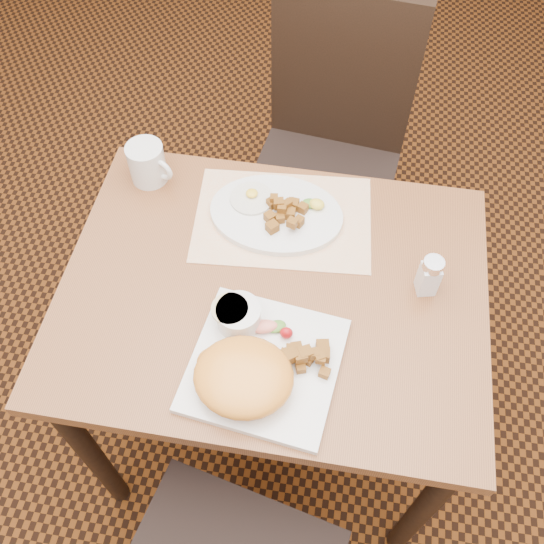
{
  "coord_description": "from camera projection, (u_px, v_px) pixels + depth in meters",
  "views": [
    {
      "loc": [
        0.11,
        -0.69,
        1.83
      ],
      "look_at": [
        -0.0,
        -0.01,
        0.82
      ],
      "focal_mm": 40.0,
      "sensor_mm": 36.0,
      "label": 1
    }
  ],
  "objects": [
    {
      "name": "table",
      "position": [
        273.0,
        313.0,
        1.37
      ],
      "size": [
        0.9,
        0.7,
        0.75
      ],
      "color": "brown",
      "rests_on": "ground"
    },
    {
      "name": "chair_far",
      "position": [
        329.0,
        146.0,
        1.82
      ],
      "size": [
        0.47,
        0.48,
        0.97
      ],
      "rotation": [
        0.0,
        0.0,
        3.02
      ],
      "color": "black",
      "rests_on": "ground"
    },
    {
      "name": "ground",
      "position": [
        273.0,
        417.0,
        1.9
      ],
      "size": [
        8.0,
        8.0,
        0.0
      ],
      "primitive_type": "plane",
      "color": "black",
      "rests_on": "ground"
    },
    {
      "name": "garnish_sq",
      "position": [
        271.0,
        328.0,
        1.2
      ],
      "size": [
        0.09,
        0.05,
        0.03
      ],
      "color": "#387223",
      "rests_on": "plate_square"
    },
    {
      "name": "plate_oval",
      "position": [
        276.0,
        214.0,
        1.38
      ],
      "size": [
        0.31,
        0.24,
        0.02
      ],
      "primitive_type": null,
      "rotation": [
        0.0,
        0.0,
        -0.04
      ],
      "color": "silver",
      "rests_on": "placemat"
    },
    {
      "name": "garnish_ov",
      "position": [
        315.0,
        204.0,
        1.38
      ],
      "size": [
        0.06,
        0.04,
        0.02
      ],
      "color": "#387223",
      "rests_on": "plate_oval"
    },
    {
      "name": "home_fries_sq",
      "position": [
        304.0,
        356.0,
        1.15
      ],
      "size": [
        0.11,
        0.08,
        0.04
      ],
      "color": "#8B5316",
      "rests_on": "plate_square"
    },
    {
      "name": "plate_square",
      "position": [
        265.0,
        365.0,
        1.17
      ],
      "size": [
        0.31,
        0.31,
        0.02
      ],
      "primitive_type": "cube",
      "rotation": [
        0.0,
        0.0,
        -0.12
      ],
      "color": "silver",
      "rests_on": "table"
    },
    {
      "name": "ramekin",
      "position": [
        238.0,
        315.0,
        1.19
      ],
      "size": [
        0.1,
        0.09,
        0.05
      ],
      "color": "silver",
      "rests_on": "plate_square"
    },
    {
      "name": "coffee_mug",
      "position": [
        148.0,
        163.0,
        1.42
      ],
      "size": [
        0.11,
        0.09,
        0.1
      ],
      "color": "silver",
      "rests_on": "table"
    },
    {
      "name": "placemat",
      "position": [
        283.0,
        219.0,
        1.38
      ],
      "size": [
        0.42,
        0.31,
        0.0
      ],
      "primitive_type": "cube",
      "rotation": [
        0.0,
        0.0,
        0.08
      ],
      "color": "white",
      "rests_on": "table"
    },
    {
      "name": "fried_egg",
      "position": [
        252.0,
        198.0,
        1.39
      ],
      "size": [
        0.1,
        0.1,
        0.02
      ],
      "color": "white",
      "rests_on": "plate_oval"
    },
    {
      "name": "home_fries_ov",
      "position": [
        284.0,
        212.0,
        1.35
      ],
      "size": [
        0.1,
        0.1,
        0.04
      ],
      "color": "#8B5316",
      "rests_on": "plate_oval"
    },
    {
      "name": "hollandaise_mound",
      "position": [
        243.0,
        377.0,
        1.11
      ],
      "size": [
        0.19,
        0.17,
        0.07
      ],
      "color": "#FD9F31",
      "rests_on": "plate_square"
    },
    {
      "name": "salt_shaker",
      "position": [
        429.0,
        275.0,
        1.24
      ],
      "size": [
        0.05,
        0.05,
        0.1
      ],
      "color": "white",
      "rests_on": "table"
    }
  ]
}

